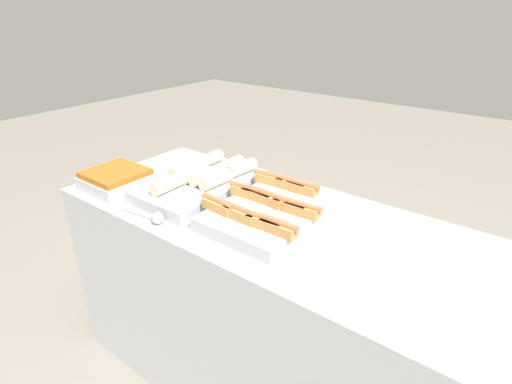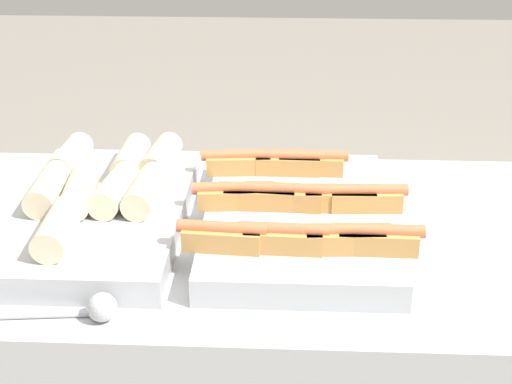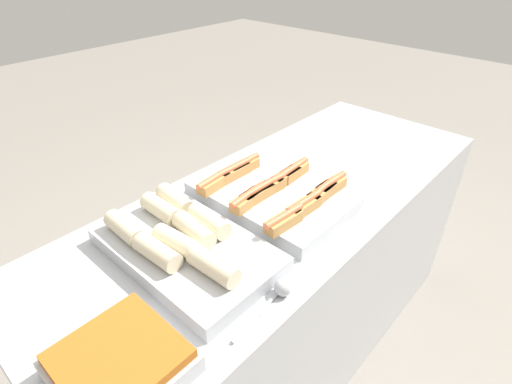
{
  "view_description": "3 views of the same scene",
  "coord_description": "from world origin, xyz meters",
  "px_view_note": "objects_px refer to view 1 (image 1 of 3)",
  "views": [
    {
      "loc": [
        0.68,
        -1.08,
        1.58
      ],
      "look_at": [
        -0.15,
        0.0,
        0.95
      ],
      "focal_mm": 28.0,
      "sensor_mm": 36.0,
      "label": 1
    },
    {
      "loc": [
        -0.09,
        -1.18,
        1.51
      ],
      "look_at": [
        -0.15,
        0.0,
        0.95
      ],
      "focal_mm": 50.0,
      "sensor_mm": 36.0,
      "label": 2
    },
    {
      "loc": [
        -0.94,
        -0.73,
        1.66
      ],
      "look_at": [
        -0.15,
        0.0,
        0.95
      ],
      "focal_mm": 28.0,
      "sensor_mm": 36.0,
      "label": 3
    }
  ],
  "objects_px": {
    "tray_wraps": "(202,182)",
    "tray_side_front": "(116,179)",
    "serving_spoon_near": "(155,218)",
    "tray_hotdogs": "(272,208)"
  },
  "relations": [
    {
      "from": "tray_hotdogs",
      "to": "serving_spoon_near",
      "type": "relative_size",
      "value": 2.37
    },
    {
      "from": "tray_wraps",
      "to": "tray_side_front",
      "type": "xyz_separation_m",
      "value": [
        -0.33,
        -0.2,
        -0.01
      ]
    },
    {
      "from": "serving_spoon_near",
      "to": "tray_hotdogs",
      "type": "bearing_deg",
      "value": 42.82
    },
    {
      "from": "tray_hotdogs",
      "to": "tray_wraps",
      "type": "distance_m",
      "value": 0.37
    },
    {
      "from": "tray_hotdogs",
      "to": "tray_wraps",
      "type": "relative_size",
      "value": 0.98
    },
    {
      "from": "tray_hotdogs",
      "to": "tray_side_front",
      "type": "distance_m",
      "value": 0.72
    },
    {
      "from": "serving_spoon_near",
      "to": "tray_side_front",
      "type": "bearing_deg",
      "value": 164.2
    },
    {
      "from": "tray_hotdogs",
      "to": "tray_side_front",
      "type": "relative_size",
      "value": 2.08
    },
    {
      "from": "tray_wraps",
      "to": "tray_side_front",
      "type": "relative_size",
      "value": 2.12
    },
    {
      "from": "tray_hotdogs",
      "to": "tray_side_front",
      "type": "xyz_separation_m",
      "value": [
        -0.7,
        -0.18,
        -0.0
      ]
    }
  ]
}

